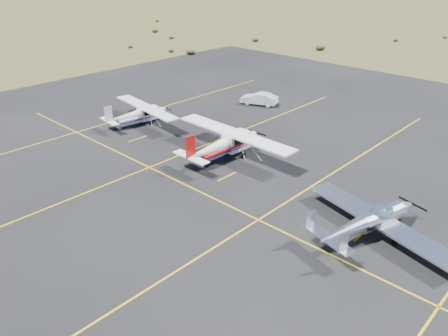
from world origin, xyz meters
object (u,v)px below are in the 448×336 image
sedan (259,99)px  aircraft_low_wing (371,221)px  aircraft_cessna (224,143)px  aircraft_plain (138,114)px

sedan → aircraft_low_wing: bearing=32.2°
aircraft_cessna → sedan: aircraft_cessna is taller
aircraft_cessna → aircraft_plain: bearing=91.3°
aircraft_cessna → aircraft_plain: size_ratio=1.19×
aircraft_low_wing → sedan: aircraft_low_wing is taller
aircraft_cessna → sedan: 14.83m
aircraft_low_wing → aircraft_cessna: aircraft_cessna is taller
aircraft_low_wing → aircraft_cessna: (2.19, 13.76, 0.25)m
sedan → aircraft_plain: bearing=-40.7°
aircraft_cessna → sedan: size_ratio=2.86×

